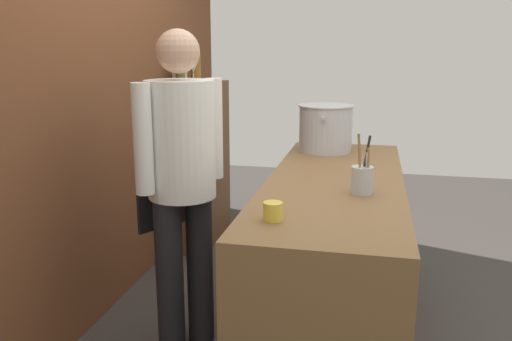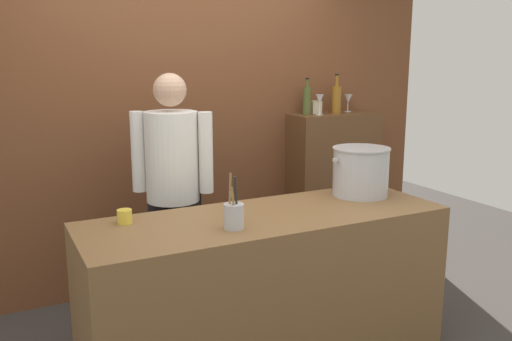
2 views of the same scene
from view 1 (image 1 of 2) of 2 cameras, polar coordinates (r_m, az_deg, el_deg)
The scene contains 13 objects.
ground_plane at distance 3.14m, azimuth 7.99°, elevation -16.97°, with size 8.00×8.00×0.00m, color #383330.
brick_back_panel at distance 3.13m, azimuth -17.97°, elevation 11.25°, with size 4.40×0.10×3.00m, color brown.
prep_counter at distance 2.94m, azimuth 8.28°, elevation -9.38°, with size 2.05×0.70×0.90m, color brown.
bar_cabinet at distance 4.31m, azimuth -6.25°, elevation 0.79°, with size 0.76×0.32×1.29m, color brown.
chef at distance 2.66m, azimuth -8.08°, elevation -0.17°, with size 0.47×0.41×1.66m.
stockpot_large at distance 3.50m, azimuth 7.53°, elevation 4.56°, with size 0.42×0.36×0.30m.
utensil_crock at distance 2.52m, azimuth 11.42°, elevation -0.90°, with size 0.10×0.10×0.29m.
butter_jar at distance 2.11m, azimuth 1.83°, elevation -4.43°, with size 0.08×0.08×0.07m, color yellow.
wine_bottle_amber at distance 4.23m, azimuth -6.54°, elevation 11.04°, with size 0.08×0.08×0.32m.
wine_bottle_olive at distance 3.99m, azimuth -8.21°, elevation 10.81°, with size 0.07×0.07×0.30m.
wine_glass_tall at distance 4.41m, azimuth -6.58°, elevation 10.94°, with size 0.07×0.07×0.15m.
wine_glass_wide at distance 4.03m, azimuth -6.80°, elevation 10.88°, with size 0.07×0.07×0.17m.
spice_tin_cream at distance 4.11m, azimuth -8.22°, elevation 9.96°, with size 0.09×0.09×0.10m, color beige.
Camera 1 is at (-2.71, -0.17, 1.58)m, focal length 37.01 mm.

